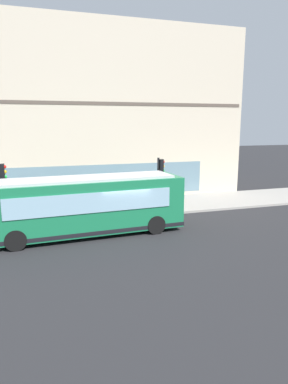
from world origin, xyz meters
name	(u,v)px	position (x,y,z in m)	size (l,w,h in m)	color
ground	(123,232)	(0.00, 0.00, 0.00)	(120.00, 120.00, 0.00)	#262628
sidewalk_curb	(105,209)	(5.06, 0.00, 0.07)	(4.92, 40.00, 0.15)	#9E9991
building_corner	(88,114)	(11.98, 0.00, 6.50)	(8.98, 23.49, 13.03)	beige
city_bus_nearside	(87,206)	(0.22, 1.85, 1.55)	(3.13, 10.17, 3.07)	#197247
traffic_light_near_corner	(160,174)	(3.01, -3.20, 2.60)	(0.32, 0.49, 3.51)	black
traffic_light_down_block	(2,181)	(3.08, 6.16, 2.62)	(0.32, 0.49, 3.54)	black
fire_hydrant	(180,196)	(5.62, -5.69, 0.51)	(0.35, 0.35, 0.74)	yellow
pedestrian_by_light_pole	(47,195)	(5.88, 3.76, 1.14)	(0.32, 0.32, 1.72)	gold
pedestrian_near_building_entrance	(136,195)	(4.44, -2.03, 1.06)	(0.32, 0.32, 1.59)	#8C3F8C
pedestrian_near_hydrant	(89,194)	(4.83, 1.12, 1.20)	(0.32, 0.32, 1.82)	#8C3F8C
pedestrian_walking_along_curb	(74,190)	(6.76, 1.86, 1.18)	(0.32, 0.32, 1.78)	black
newspaper_vending_box	(49,206)	(4.80, 3.67, 0.60)	(0.44, 0.43, 0.90)	#263F99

